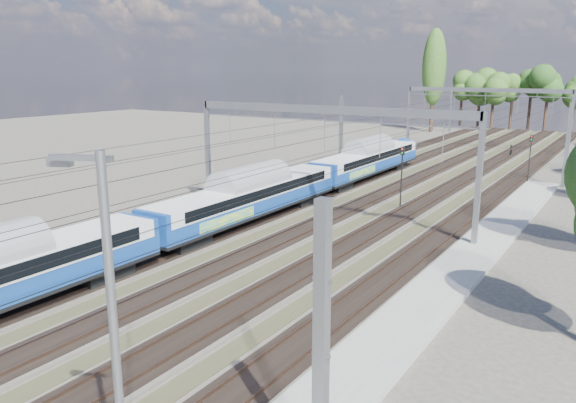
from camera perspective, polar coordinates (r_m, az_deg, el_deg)
The scene contains 10 objects.
track_bed at distance 56.87m, azimuth 10.97°, elevation 1.36°, with size 21.00×130.00×0.34m.
platform at distance 30.36m, azimuth 14.40°, elevation -9.33°, with size 3.00×70.00×0.30m, color gray.
catenary at distance 63.02m, azimuth 14.15°, elevation 8.14°, with size 25.65×130.00×9.00m.
tree_belt at distance 100.30m, azimuth 25.25°, elevation 10.19°, with size 38.45×99.86×12.18m.
poplar at distance 110.49m, azimuth 14.63°, elevation 13.01°, with size 4.40×4.40×19.04m.
emu_train at distance 42.30m, azimuth -4.22°, elevation 0.97°, with size 3.04×64.23×4.44m.
worker at distance 82.36m, azimuth 21.72°, elevation 4.81°, with size 0.59×0.39×1.63m, color black.
signal_near at distance 48.33m, azimuth 11.48°, elevation 3.15°, with size 0.35×0.32×5.26m.
signal_far at distance 62.89m, azimuth 23.38°, elevation 4.51°, with size 0.36×0.33×5.06m.
lamp_post at distance 13.26m, azimuth -17.35°, elevation -14.90°, with size 1.69×0.66×10.04m.
Camera 1 is at (20.35, -6.85, 11.60)m, focal length 35.00 mm.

